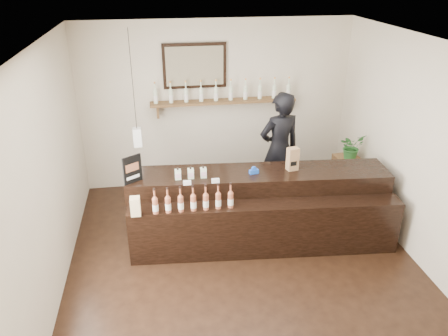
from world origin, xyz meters
The scene contains 10 objects.
ground centered at (0.00, 0.00, 0.00)m, with size 5.00×5.00×0.00m, color black.
room_shell centered at (0.00, 0.00, 1.70)m, with size 5.00×5.00×5.00m.
back_wall_decor centered at (-0.16, 2.37, 1.76)m, with size 2.66×0.96×1.69m.
counter centered at (0.32, 0.57, 0.47)m, with size 3.60×1.22×1.16m.
promo_sign centered at (-1.35, 0.64, 1.18)m, with size 0.23×0.17×0.37m.
paper_bag centered at (0.79, 0.69, 1.16)m, with size 0.17×0.14×0.32m.
tape_dispenser centered at (0.24, 0.65, 1.04)m, with size 0.13×0.07×0.11m.
side_cabinet centered at (2.00, 1.45, 0.37)m, with size 0.41×0.54×0.74m.
potted_plant centered at (2.00, 1.45, 0.95)m, with size 0.37×0.32×0.42m, color #2A6729.
shopkeeper centered at (0.85, 1.55, 1.05)m, with size 0.76×0.50×2.10m, color black.
Camera 1 is at (-0.98, -4.51, 3.59)m, focal length 35.00 mm.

